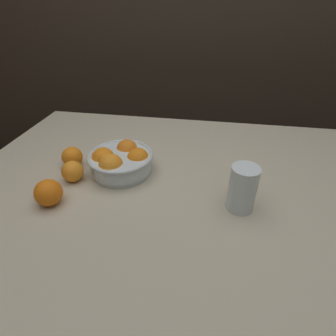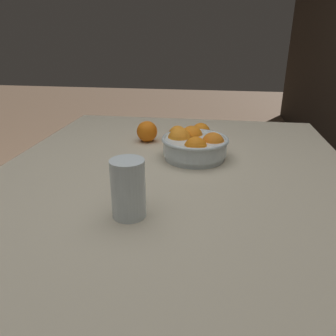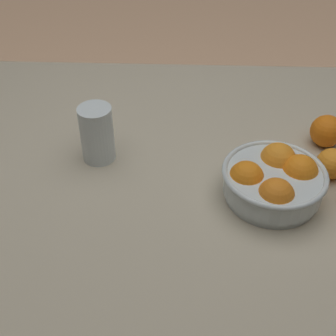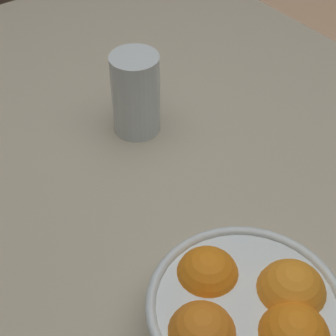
% 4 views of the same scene
% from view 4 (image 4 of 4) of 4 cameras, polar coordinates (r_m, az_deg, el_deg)
% --- Properties ---
extents(dining_table, '(1.50, 1.12, 0.72)m').
position_cam_4_polar(dining_table, '(0.86, 0.46, -7.16)').
color(dining_table, '#B7AD93').
rests_on(dining_table, ground_plane).
extents(fruit_bowl, '(0.23, 0.23, 0.10)m').
position_cam_4_polar(fruit_bowl, '(0.67, 7.98, -14.65)').
color(fruit_bowl, silver).
rests_on(fruit_bowl, dining_table).
extents(juice_glass, '(0.08, 0.08, 0.14)m').
position_cam_4_polar(juice_glass, '(0.92, -3.28, 7.17)').
color(juice_glass, '#F4A314').
rests_on(juice_glass, dining_table).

